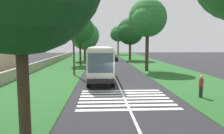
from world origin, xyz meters
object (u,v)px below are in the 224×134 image
(roadside_tree_right_2, at_px, (129,32))
(utility_pole, at_px, (74,41))
(roadside_tree_left_3, at_px, (79,30))
(roadside_tree_left_2, at_px, (85,31))
(trailing_minibus_0, at_px, (101,53))
(pedestrian, at_px, (201,86))
(trailing_car_0, at_px, (99,60))
(trailing_car_1, at_px, (114,58))
(coach_bus, at_px, (100,61))
(roadside_tree_left_1, at_px, (84,36))
(roadside_tree_right_1, at_px, (118,34))
(roadside_tree_right_0, at_px, (146,19))

(roadside_tree_right_2, height_order, utility_pole, roadside_tree_right_2)
(roadside_tree_left_3, bearing_deg, roadside_tree_left_2, 1.35)
(trailing_minibus_0, distance_m, pedestrian, 46.09)
(trailing_car_0, height_order, trailing_car_1, same)
(coach_bus, xyz_separation_m, roadside_tree_right_2, (28.21, -7.18, 4.68))
(coach_bus, distance_m, roadside_tree_left_1, 26.93)
(roadside_tree_left_3, bearing_deg, roadside_tree_left_1, -1.64)
(roadside_tree_right_1, bearing_deg, roadside_tree_left_2, 134.81)
(utility_pole, bearing_deg, pedestrian, -138.27)
(roadside_tree_left_1, relative_size, roadside_tree_left_2, 0.83)
(roadside_tree_left_3, height_order, roadside_tree_right_0, roadside_tree_right_0)
(coach_bus, distance_m, roadside_tree_right_0, 11.73)
(trailing_car_1, xyz_separation_m, roadside_tree_right_1, (29.13, -3.33, 6.89))
(coach_bus, xyz_separation_m, pedestrian, (-8.42, -7.62, -1.24))
(roadside_tree_right_1, bearing_deg, trailing_car_0, 169.17)
(roadside_tree_left_1, bearing_deg, roadside_tree_left_3, 178.36)
(roadside_tree_left_3, distance_m, roadside_tree_right_0, 14.23)
(roadside_tree_right_0, height_order, pedestrian, roadside_tree_right_0)
(trailing_car_1, height_order, trailing_minibus_0, trailing_minibus_0)
(roadside_tree_left_2, distance_m, pedestrian, 55.54)
(roadside_tree_left_1, height_order, pedestrian, roadside_tree_left_1)
(roadside_tree_right_0, relative_size, roadside_tree_right_1, 1.00)
(roadside_tree_right_1, bearing_deg, roadside_tree_right_2, -178.92)
(roadside_tree_left_2, bearing_deg, roadside_tree_left_1, -177.14)
(trailing_minibus_0, bearing_deg, roadside_tree_left_2, 30.27)
(coach_bus, xyz_separation_m, roadside_tree_right_1, (56.42, -6.65, 5.41))
(roadside_tree_right_1, bearing_deg, trailing_minibus_0, 161.55)
(trailing_car_1, xyz_separation_m, roadside_tree_left_2, (17.97, 7.90, 7.57))
(trailing_car_1, height_order, roadside_tree_left_2, roadside_tree_left_2)
(coach_bus, bearing_deg, roadside_tree_left_3, 13.03)
(trailing_car_1, height_order, pedestrian, pedestrian)
(coach_bus, distance_m, roadside_tree_left_3, 17.97)
(roadside_tree_right_0, relative_size, roadside_tree_right_2, 1.04)
(trailing_car_1, relative_size, roadside_tree_left_3, 0.46)
(roadside_tree_right_0, distance_m, utility_pole, 11.41)
(roadside_tree_right_0, xyz_separation_m, pedestrian, (-16.14, -0.77, -6.80))
(coach_bus, relative_size, roadside_tree_left_1, 1.20)
(utility_pole, bearing_deg, roadside_tree_right_0, -69.94)
(trailing_minibus_0, bearing_deg, trailing_car_0, 178.79)
(utility_pole, height_order, pedestrian, utility_pole)
(roadside_tree_left_3, xyz_separation_m, roadside_tree_right_0, (-9.22, -10.78, 1.05))
(trailing_car_1, bearing_deg, trailing_minibus_0, 17.72)
(roadside_tree_left_3, height_order, roadside_tree_right_2, roadside_tree_right_2)
(trailing_car_1, bearing_deg, pedestrian, -173.11)
(roadside_tree_left_3, bearing_deg, coach_bus, -166.97)
(coach_bus, xyz_separation_m, trailing_car_1, (27.29, -3.31, -1.48))
(trailing_car_0, height_order, roadside_tree_left_2, roadside_tree_left_2)
(coach_bus, height_order, roadside_tree_right_2, roadside_tree_right_2)
(trailing_car_0, bearing_deg, coach_bus, -179.58)
(trailing_minibus_0, relative_size, utility_pole, 0.70)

